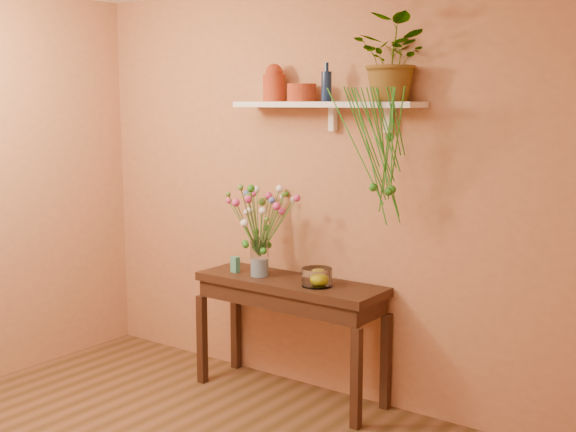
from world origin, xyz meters
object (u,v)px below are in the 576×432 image
at_px(glass_vase, 259,260).
at_px(terracotta_jug, 274,84).
at_px(glass_bowl, 317,278).
at_px(bouquet, 260,210).
at_px(sideboard, 290,297).
at_px(blue_bottle, 326,86).
at_px(spider_plant, 395,59).

bearing_deg(glass_vase, terracotta_jug, 88.38).
distance_m(glass_vase, glass_bowl, 0.46).
bearing_deg(glass_vase, bouquet, 31.25).
distance_m(sideboard, bouquet, 0.60).
xyz_separation_m(sideboard, glass_bowl, (0.24, -0.04, 0.17)).
relative_size(blue_bottle, glass_vase, 0.95).
height_order(sideboard, spider_plant, spider_plant).
distance_m(terracotta_jug, glass_bowl, 1.31).
distance_m(terracotta_jug, blue_bottle, 0.44).
bearing_deg(glass_bowl, glass_vase, 179.93).
xyz_separation_m(sideboard, spider_plant, (0.67, 0.12, 1.51)).
bearing_deg(blue_bottle, sideboard, -158.81).
relative_size(terracotta_jug, blue_bottle, 1.03).
height_order(sideboard, glass_bowl, glass_bowl).
relative_size(sideboard, terracotta_jug, 5.29).
height_order(blue_bottle, bouquet, blue_bottle).
relative_size(sideboard, glass_vase, 5.15).
bearing_deg(terracotta_jug, spider_plant, -0.24).
xyz_separation_m(blue_bottle, glass_bowl, (0.02, -0.12, -1.19)).
height_order(bouquet, glass_bowl, bouquet).
relative_size(blue_bottle, glass_bowl, 1.24).
height_order(sideboard, bouquet, bouquet).
bearing_deg(terracotta_jug, bouquet, -89.03).
bearing_deg(spider_plant, sideboard, -169.95).
height_order(terracotta_jug, spider_plant, spider_plant).
bearing_deg(glass_bowl, bouquet, 179.39).
bearing_deg(bouquet, blue_bottle, 15.09).
bearing_deg(glass_bowl, sideboard, 171.07).
bearing_deg(sideboard, bouquet, -171.44).
distance_m(spider_plant, glass_bowl, 1.42).
xyz_separation_m(glass_vase, bouquet, (0.01, 0.00, 0.34)).
bearing_deg(glass_bowl, blue_bottle, 99.42).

